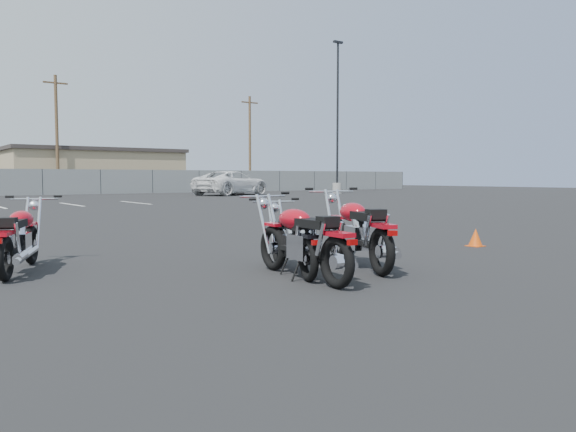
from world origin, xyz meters
TOP-DOWN VIEW (x-y plane):
  - ground at (0.00, 0.00)m, footprint 120.00×120.00m
  - motorcycle_front_red at (-3.47, 1.55)m, footprint 1.18×1.97m
  - motorcycle_second_black at (-0.57, -0.58)m, footprint 1.03×1.92m
  - motorcycle_third_red at (-0.72, -1.00)m, footprint 0.83×2.15m
  - motorcycle_rear_red at (0.45, -0.74)m, footprint 1.20×2.20m
  - training_cone_near at (1.35, 1.89)m, footprint 0.25×0.25m
  - training_cone_far at (3.80, -0.23)m, footprint 0.27×0.27m
  - light_pole_east at (23.12, 26.04)m, footprint 0.80×0.70m
  - tan_building_east at (10.00, 44.00)m, footprint 14.40×9.40m
  - utility_pole_c at (6.00, 39.00)m, footprint 1.80×0.24m
  - utility_pole_d at (24.00, 40.00)m, footprint 1.80×0.24m
  - white_van at (14.71, 27.48)m, footprint 5.06×7.41m

SIDE VIEW (x-z plane):
  - ground at x=0.00m, z-range 0.00..0.00m
  - training_cone_near at x=1.35m, z-range 0.00..0.30m
  - training_cone_far at x=3.80m, z-range 0.00..0.32m
  - motorcycle_second_black at x=-0.57m, z-range -0.04..0.91m
  - motorcycle_front_red at x=-3.47m, z-range -0.04..0.94m
  - motorcycle_third_red at x=-0.72m, z-range -0.05..1.00m
  - motorcycle_rear_red at x=0.45m, z-range -0.05..1.04m
  - white_van at x=14.71m, z-range 0.00..2.62m
  - tan_building_east at x=10.00m, z-range 0.01..3.71m
  - light_pole_east at x=23.12m, z-range -2.64..8.76m
  - utility_pole_c at x=6.00m, z-range 0.19..9.19m
  - utility_pole_d at x=24.00m, z-range 0.19..9.19m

